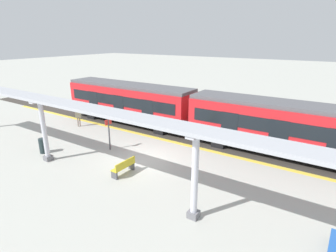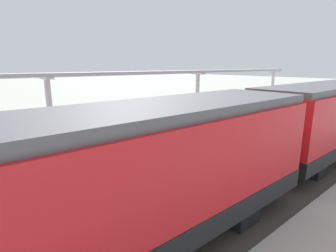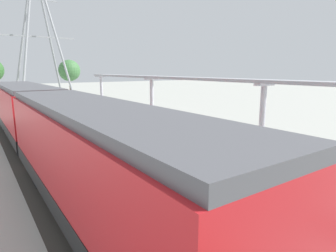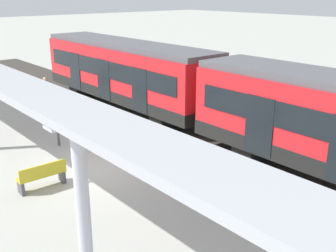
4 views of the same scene
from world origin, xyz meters
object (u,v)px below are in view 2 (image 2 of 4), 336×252
(platform_info_sign, at_px, (214,117))
(train_far_carriage, at_px, (95,196))
(canopy_pillar_third, at_px, (51,116))
(passenger_waiting_near_edge, at_px, (296,116))
(trash_bin, at_px, (214,117))
(bench_near_end, at_px, (150,134))
(train_near_carriage, at_px, (334,116))
(canopy_pillar_second, at_px, (197,99))
(canopy_pillar_nearest, at_px, (272,90))

(platform_info_sign, bearing_deg, train_far_carriage, 118.34)
(canopy_pillar_third, height_order, passenger_waiting_near_edge, canopy_pillar_third)
(trash_bin, height_order, passenger_waiting_near_edge, passenger_waiting_near_edge)
(bench_near_end, height_order, passenger_waiting_near_edge, passenger_waiting_near_edge)
(train_near_carriage, relative_size, platform_info_sign, 5.48)
(train_far_carriage, distance_m, passenger_waiting_near_edge, 15.90)
(train_near_carriage, bearing_deg, train_far_carriage, 90.00)
(canopy_pillar_second, xyz_separation_m, trash_bin, (-0.52, -1.28, -1.43))
(canopy_pillar_nearest, distance_m, platform_info_sign, 12.89)
(train_far_carriage, xyz_separation_m, bench_near_end, (7.34, -6.65, -1.39))
(platform_info_sign, relative_size, passenger_waiting_near_edge, 1.38)
(canopy_pillar_second, height_order, platform_info_sign, canopy_pillar_second)
(canopy_pillar_second, height_order, passenger_waiting_near_edge, canopy_pillar_second)
(canopy_pillar_nearest, height_order, bench_near_end, canopy_pillar_nearest)
(train_far_carriage, height_order, bench_near_end, train_far_carriage)
(canopy_pillar_third, bearing_deg, canopy_pillar_nearest, -90.00)
(platform_info_sign, bearing_deg, bench_near_end, 56.63)
(trash_bin, bearing_deg, canopy_pillar_nearest, -86.77)
(bench_near_end, bearing_deg, platform_info_sign, -123.37)
(canopy_pillar_nearest, xyz_separation_m, platform_info_sign, (-3.29, 12.45, -0.60))
(train_near_carriage, bearing_deg, canopy_pillar_second, 5.64)
(trash_bin, distance_m, platform_info_sign, 4.37)
(canopy_pillar_nearest, distance_m, canopy_pillar_third, 20.56)
(canopy_pillar_third, relative_size, trash_bin, 3.85)
(bench_near_end, xyz_separation_m, passenger_waiting_near_edge, (-4.21, -8.92, 0.56))
(canopy_pillar_nearest, bearing_deg, train_far_carriage, 111.08)
(trash_bin, bearing_deg, canopy_pillar_third, 87.40)
(trash_bin, bearing_deg, bench_near_end, 96.34)
(train_far_carriage, relative_size, passenger_waiting_near_edge, 7.54)
(canopy_pillar_second, bearing_deg, train_near_carriage, -174.36)
(train_far_carriage, distance_m, canopy_pillar_nearest, 23.83)
(train_near_carriage, distance_m, bench_near_end, 9.57)
(train_near_carriage, bearing_deg, canopy_pillar_third, 51.98)
(train_far_carriage, distance_m, trash_bin, 15.40)
(platform_info_sign, distance_m, passenger_waiting_near_edge, 6.18)
(train_far_carriage, height_order, passenger_waiting_near_edge, train_far_carriage)
(train_near_carriage, bearing_deg, passenger_waiting_near_edge, -43.26)
(canopy_pillar_second, xyz_separation_m, platform_info_sign, (-3.29, 2.00, -0.60))
(passenger_waiting_near_edge, bearing_deg, canopy_pillar_second, 34.85)
(canopy_pillar_third, distance_m, passenger_waiting_near_edge, 14.96)
(canopy_pillar_nearest, relative_size, passenger_waiting_near_edge, 2.38)
(bench_near_end, distance_m, trash_bin, 6.44)
(train_far_carriage, bearing_deg, bench_near_end, -42.19)
(trash_bin, bearing_deg, canopy_pillar_second, 67.90)
(platform_info_sign, bearing_deg, train_near_carriage, -151.69)
(canopy_pillar_second, distance_m, platform_info_sign, 3.90)
(canopy_pillar_nearest, height_order, passenger_waiting_near_edge, canopy_pillar_nearest)
(train_far_carriage, xyz_separation_m, trash_bin, (8.05, -13.06, -1.33))
(train_near_carriage, relative_size, canopy_pillar_nearest, 3.17)
(train_near_carriage, bearing_deg, platform_info_sign, 28.31)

